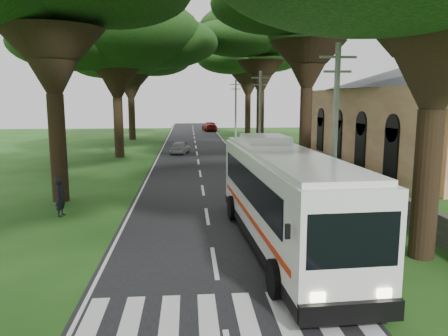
# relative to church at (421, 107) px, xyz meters

# --- Properties ---
(ground) EXTENTS (140.00, 140.00, 0.00)m
(ground) POSITION_rel_church_xyz_m (-17.86, -21.55, -4.91)
(ground) COLOR #1B4313
(ground) RESTS_ON ground
(road) EXTENTS (8.00, 120.00, 0.04)m
(road) POSITION_rel_church_xyz_m (-17.86, 3.45, -4.90)
(road) COLOR black
(road) RESTS_ON ground
(crosswalk) EXTENTS (8.00, 3.00, 0.01)m
(crosswalk) POSITION_rel_church_xyz_m (-17.86, -23.55, -4.91)
(crosswalk) COLOR silver
(crosswalk) RESTS_ON ground
(property_wall) EXTENTS (0.35, 50.00, 1.20)m
(property_wall) POSITION_rel_church_xyz_m (-8.86, 2.45, -4.31)
(property_wall) COLOR #383533
(property_wall) RESTS_ON ground
(church) EXTENTS (14.00, 24.00, 11.60)m
(church) POSITION_rel_church_xyz_m (0.00, 0.00, 0.00)
(church) COLOR #BB755B
(church) RESTS_ON ground
(pole_near) EXTENTS (1.60, 0.24, 8.00)m
(pole_near) POSITION_rel_church_xyz_m (-12.36, -15.55, -0.73)
(pole_near) COLOR gray
(pole_near) RESTS_ON ground
(pole_mid) EXTENTS (1.60, 0.24, 8.00)m
(pole_mid) POSITION_rel_church_xyz_m (-12.36, 4.45, -0.73)
(pole_mid) COLOR gray
(pole_mid) RESTS_ON ground
(pole_far) EXTENTS (1.60, 0.24, 8.00)m
(pole_far) POSITION_rel_church_xyz_m (-12.36, 24.45, -0.73)
(pole_far) COLOR gray
(pole_far) RESTS_ON ground
(tree_l_midb) EXTENTS (16.15, 16.15, 14.97)m
(tree_l_midb) POSITION_rel_church_xyz_m (-25.36, 8.45, 6.56)
(tree_l_midb) COLOR black
(tree_l_midb) RESTS_ON ground
(tree_l_far) EXTENTS (13.54, 13.54, 14.16)m
(tree_l_far) POSITION_rel_church_xyz_m (-26.36, 26.45, 6.23)
(tree_l_far) COLOR black
(tree_l_far) RESTS_ON ground
(tree_r_midb) EXTENTS (14.19, 14.19, 16.32)m
(tree_r_midb) POSITION_rel_church_xyz_m (-10.36, 16.45, 8.23)
(tree_r_midb) COLOR black
(tree_r_midb) RESTS_ON ground
(tree_r_far) EXTENTS (14.46, 14.46, 15.50)m
(tree_r_far) POSITION_rel_church_xyz_m (-9.36, 34.45, 7.39)
(tree_r_far) COLOR black
(tree_r_far) RESTS_ON ground
(coach_bus) EXTENTS (3.47, 12.77, 3.73)m
(coach_bus) POSITION_rel_church_xyz_m (-15.17, -18.02, -2.90)
(coach_bus) COLOR white
(coach_bus) RESTS_ON ground
(distant_car_a) EXTENTS (2.27, 4.00, 1.28)m
(distant_car_a) POSITION_rel_church_xyz_m (-19.59, 10.64, -4.24)
(distant_car_a) COLOR #B7B6BB
(distant_car_a) RESTS_ON road
(distant_car_c) EXTENTS (2.61, 5.39, 1.51)m
(distant_car_c) POSITION_rel_church_xyz_m (-15.06, 40.77, -4.12)
(distant_car_c) COLOR maroon
(distant_car_c) RESTS_ON road
(pedestrian) EXTENTS (0.55, 0.76, 1.91)m
(pedestrian) POSITION_rel_church_xyz_m (-24.93, -12.83, -3.95)
(pedestrian) COLOR black
(pedestrian) RESTS_ON ground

